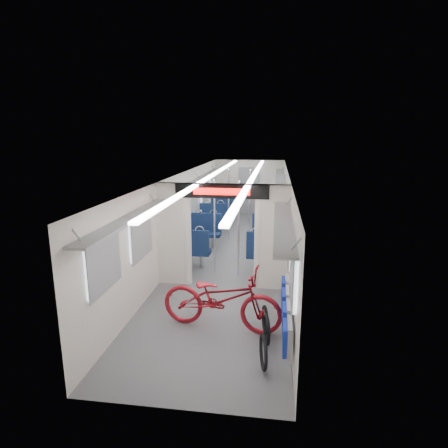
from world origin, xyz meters
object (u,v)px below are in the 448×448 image
seat_bay_far_left (219,211)px  stanchion_far_right (250,206)px  flip_bench (286,311)px  bike_hoop_c (265,321)px  seat_bay_far_right (270,213)px  bike_hoop_a (263,354)px  stanchion_near_right (239,229)px  seat_bay_near_right (267,239)px  bicycle (221,298)px  seat_bay_near_left (199,237)px  stanchion_far_left (229,205)px  stanchion_near_left (215,227)px  bike_hoop_b (267,331)px

seat_bay_far_left → stanchion_far_right: (1.27, -1.99, 0.57)m
flip_bench → bike_hoop_c: flip_bench is taller
seat_bay_far_right → stanchion_far_right: bearing=-106.9°
bike_hoop_a → stanchion_near_right: (-0.73, 3.64, 0.91)m
bike_hoop_a → bike_hoop_c: bike_hoop_a is taller
bike_hoop_a → stanchion_far_right: bearing=96.0°
stanchion_near_right → seat_bay_near_right: bearing=64.6°
seat_bay_far_left → stanchion_near_right: bearing=-76.1°
bicycle → bike_hoop_c: bicycle is taller
bike_hoop_a → seat_bay_near_left: seat_bay_near_left is taller
flip_bench → seat_bay_near_right: bearing=95.6°
flip_bench → stanchion_far_left: 6.30m
seat_bay_near_left → stanchion_near_right: size_ratio=0.95×
bike_hoop_a → stanchion_far_right: stanchion_far_right is taller
bike_hoop_a → seat_bay_near_right: (-0.09, 4.99, 0.33)m
flip_bench → bike_hoop_a: size_ratio=3.93×
bike_hoop_a → seat_bay_near_right: 5.00m
seat_bay_far_right → flip_bench: bearing=-86.9°
bike_hoop_c → stanchion_far_right: bearing=97.0°
bike_hoop_a → stanchion_far_left: bearing=101.4°
flip_bench → stanchion_near_left: 3.53m
stanchion_far_left → bike_hoop_b: bearing=-77.1°
seat_bay_far_left → seat_bay_far_right: 1.87m
bike_hoop_a → stanchion_near_left: (-1.33, 3.79, 0.91)m
bicycle → stanchion_far_right: 5.54m
bike_hoop_a → bike_hoop_c: size_ratio=1.06×
seat_bay_near_left → bicycle: bearing=-73.0°
seat_bay_far_left → flip_bench: bearing=-73.8°
seat_bay_far_right → seat_bay_near_right: bearing=-90.0°
bicycle → bike_hoop_a: bicycle is taller
bike_hoop_a → bike_hoop_b: size_ratio=1.04×
flip_bench → stanchion_far_left: bearing=105.6°
flip_bench → seat_bay_far_left: seat_bay_far_left is taller
bicycle → stanchion_far_left: (-0.59, 5.68, 0.59)m
bike_hoop_c → stanchion_near_left: 3.21m
stanchion_near_left → stanchion_far_left: bearing=90.6°
bike_hoop_a → bike_hoop_c: 1.01m
stanchion_near_right → stanchion_near_left: bearing=165.8°
flip_bench → bike_hoop_c: 0.57m
flip_bench → stanchion_far_right: size_ratio=0.90×
bike_hoop_b → bike_hoop_a: bearing=-92.5°
flip_bench → stanchion_near_right: size_ratio=0.90×
bicycle → stanchion_near_right: bearing=7.2°
flip_bench → seat_bay_far_left: 8.20m
stanchion_near_left → bicycle: bearing=-78.3°
seat_bay_near_left → stanchion_near_left: bearing=-62.0°
bicycle → stanchion_near_right: 2.62m
flip_bench → bike_hoop_b: flip_bench is taller
flip_bench → stanchion_far_right: bearing=99.8°
bike_hoop_c → stanchion_far_left: 5.98m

